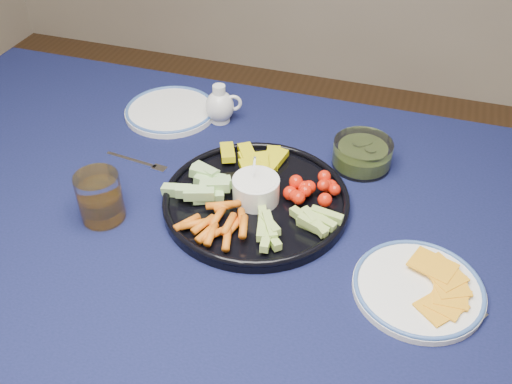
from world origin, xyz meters
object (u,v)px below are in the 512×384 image
(dining_table, at_px, (222,268))
(side_plate_extra, at_px, (170,110))
(pickle_bowl, at_px, (362,155))
(juice_tumbler, at_px, (101,200))
(cheese_plate, at_px, (419,287))
(crudite_platter, at_px, (255,197))
(creamer_pitcher, at_px, (220,106))

(dining_table, bearing_deg, side_plate_extra, 126.43)
(pickle_bowl, bearing_deg, juice_tumbler, -144.16)
(cheese_plate, xyz_separation_m, juice_tumbler, (-0.58, 0.00, 0.03))
(crudite_platter, xyz_separation_m, creamer_pitcher, (-0.17, 0.26, 0.02))
(pickle_bowl, height_order, juice_tumbler, juice_tumbler)
(dining_table, bearing_deg, crudite_platter, 70.60)
(pickle_bowl, bearing_deg, cheese_plate, -64.57)
(crudite_platter, xyz_separation_m, juice_tumbler, (-0.26, -0.12, 0.02))
(cheese_plate, bearing_deg, dining_table, 176.05)
(pickle_bowl, height_order, cheese_plate, pickle_bowl)
(pickle_bowl, distance_m, juice_tumbler, 0.53)
(dining_table, height_order, cheese_plate, cheese_plate)
(crudite_platter, height_order, creamer_pitcher, crudite_platter)
(cheese_plate, distance_m, side_plate_extra, 0.71)
(pickle_bowl, bearing_deg, crudite_platter, -131.89)
(dining_table, height_order, pickle_bowl, pickle_bowl)
(cheese_plate, height_order, juice_tumbler, juice_tumbler)
(juice_tumbler, relative_size, side_plate_extra, 0.45)
(creamer_pitcher, relative_size, side_plate_extra, 0.43)
(pickle_bowl, relative_size, side_plate_extra, 0.57)
(cheese_plate, relative_size, side_plate_extra, 1.00)
(side_plate_extra, bearing_deg, juice_tumbler, -84.88)
(pickle_bowl, xyz_separation_m, cheese_plate, (0.15, -0.31, -0.01))
(cheese_plate, bearing_deg, pickle_bowl, 115.43)
(dining_table, relative_size, cheese_plate, 7.82)
(crudite_platter, height_order, side_plate_extra, crudite_platter)
(crudite_platter, distance_m, cheese_plate, 0.34)
(dining_table, distance_m, juice_tumbler, 0.26)
(cheese_plate, bearing_deg, crudite_platter, 159.20)
(dining_table, relative_size, crudite_platter, 4.68)
(creamer_pitcher, relative_size, juice_tumbler, 0.95)
(creamer_pitcher, height_order, pickle_bowl, creamer_pitcher)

